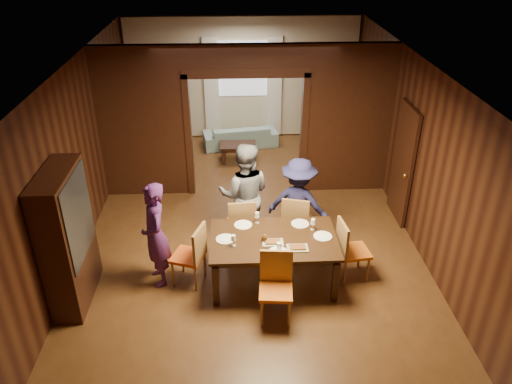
{
  "coord_description": "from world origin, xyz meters",
  "views": [
    {
      "loc": [
        -0.23,
        -7.23,
        4.82
      ],
      "look_at": [
        0.09,
        -0.4,
        1.05
      ],
      "focal_mm": 35.0,
      "sensor_mm": 36.0,
      "label": 1
    }
  ],
  "objects_px": {
    "coffee_table": "(238,152)",
    "sofa": "(240,136)",
    "person_navy": "(298,204)",
    "chair_far_l": "(241,223)",
    "person_grey": "(244,195)",
    "chair_right": "(354,250)",
    "hutch": "(67,239)",
    "chair_left": "(188,254)",
    "chair_near": "(276,289)",
    "person_purple": "(155,235)",
    "chair_far_r": "(296,220)",
    "dining_table": "(273,260)"
  },
  "relations": [
    {
      "from": "person_navy",
      "to": "chair_far_l",
      "type": "bearing_deg",
      "value": 25.24
    },
    {
      "from": "dining_table",
      "to": "chair_left",
      "type": "height_order",
      "value": "chair_left"
    },
    {
      "from": "person_grey",
      "to": "chair_left",
      "type": "xyz_separation_m",
      "value": [
        -0.86,
        -1.04,
        -0.4
      ]
    },
    {
      "from": "person_navy",
      "to": "sofa",
      "type": "bearing_deg",
      "value": -56.89
    },
    {
      "from": "person_grey",
      "to": "sofa",
      "type": "bearing_deg",
      "value": -85.01
    },
    {
      "from": "dining_table",
      "to": "chair_far_l",
      "type": "relative_size",
      "value": 1.89
    },
    {
      "from": "sofa",
      "to": "dining_table",
      "type": "xyz_separation_m",
      "value": [
        0.39,
        -5.12,
        0.13
      ]
    },
    {
      "from": "chair_left",
      "to": "chair_far_l",
      "type": "height_order",
      "value": "same"
    },
    {
      "from": "hutch",
      "to": "coffee_table",
      "type": "bearing_deg",
      "value": 62.15
    },
    {
      "from": "person_purple",
      "to": "sofa",
      "type": "distance_m",
      "value": 5.24
    },
    {
      "from": "chair_right",
      "to": "chair_far_l",
      "type": "distance_m",
      "value": 1.85
    },
    {
      "from": "person_purple",
      "to": "chair_near",
      "type": "relative_size",
      "value": 1.68
    },
    {
      "from": "person_grey",
      "to": "chair_right",
      "type": "distance_m",
      "value": 1.95
    },
    {
      "from": "sofa",
      "to": "chair_left",
      "type": "distance_m",
      "value": 5.15
    },
    {
      "from": "person_navy",
      "to": "chair_far_r",
      "type": "distance_m",
      "value": 0.3
    },
    {
      "from": "person_grey",
      "to": "chair_near",
      "type": "distance_m",
      "value": 1.96
    },
    {
      "from": "chair_left",
      "to": "chair_far_l",
      "type": "bearing_deg",
      "value": 155.21
    },
    {
      "from": "person_navy",
      "to": "chair_right",
      "type": "relative_size",
      "value": 1.61
    },
    {
      "from": "chair_far_l",
      "to": "chair_near",
      "type": "distance_m",
      "value": 1.73
    },
    {
      "from": "chair_far_r",
      "to": "chair_near",
      "type": "xyz_separation_m",
      "value": [
        -0.48,
        -1.72,
        0.0
      ]
    },
    {
      "from": "person_purple",
      "to": "chair_far_r",
      "type": "height_order",
      "value": "person_purple"
    },
    {
      "from": "person_purple",
      "to": "chair_right",
      "type": "xyz_separation_m",
      "value": [
        2.91,
        -0.03,
        -0.33
      ]
    },
    {
      "from": "dining_table",
      "to": "chair_far_l",
      "type": "xyz_separation_m",
      "value": [
        -0.45,
        0.88,
        0.1
      ]
    },
    {
      "from": "chair_far_r",
      "to": "sofa",
      "type": "bearing_deg",
      "value": -64.22
    },
    {
      "from": "dining_table",
      "to": "chair_far_r",
      "type": "xyz_separation_m",
      "value": [
        0.45,
        0.92,
        0.1
      ]
    },
    {
      "from": "chair_right",
      "to": "hutch",
      "type": "xyz_separation_m",
      "value": [
        -4.04,
        -0.28,
        0.52
      ]
    },
    {
      "from": "chair_right",
      "to": "coffee_table",
      "type": "bearing_deg",
      "value": 13.8
    },
    {
      "from": "dining_table",
      "to": "chair_far_l",
      "type": "bearing_deg",
      "value": 117.29
    },
    {
      "from": "dining_table",
      "to": "person_grey",
      "type": "bearing_deg",
      "value": 109.82
    },
    {
      "from": "person_purple",
      "to": "dining_table",
      "type": "relative_size",
      "value": 0.89
    },
    {
      "from": "chair_left",
      "to": "chair_near",
      "type": "bearing_deg",
      "value": 74.79
    },
    {
      "from": "coffee_table",
      "to": "sofa",
      "type": "bearing_deg",
      "value": 85.62
    },
    {
      "from": "chair_left",
      "to": "person_navy",
      "type": "bearing_deg",
      "value": 136.52
    },
    {
      "from": "dining_table",
      "to": "hutch",
      "type": "bearing_deg",
      "value": -175.41
    },
    {
      "from": "chair_far_l",
      "to": "person_purple",
      "type": "bearing_deg",
      "value": 28.02
    },
    {
      "from": "person_grey",
      "to": "person_navy",
      "type": "xyz_separation_m",
      "value": [
        0.86,
        -0.15,
        -0.11
      ]
    },
    {
      "from": "person_grey",
      "to": "chair_near",
      "type": "relative_size",
      "value": 1.83
    },
    {
      "from": "chair_left",
      "to": "hutch",
      "type": "xyz_separation_m",
      "value": [
        -1.58,
        -0.27,
        0.52
      ]
    },
    {
      "from": "person_navy",
      "to": "person_purple",
      "type": "bearing_deg",
      "value": 42.92
    },
    {
      "from": "sofa",
      "to": "chair_right",
      "type": "distance_m",
      "value": 5.32
    },
    {
      "from": "dining_table",
      "to": "hutch",
      "type": "xyz_separation_m",
      "value": [
        -2.83,
        -0.23,
        0.62
      ]
    },
    {
      "from": "chair_near",
      "to": "sofa",
      "type": "bearing_deg",
      "value": 98.55
    },
    {
      "from": "sofa",
      "to": "chair_right",
      "type": "relative_size",
      "value": 1.79
    },
    {
      "from": "person_navy",
      "to": "chair_near",
      "type": "bearing_deg",
      "value": 95.43
    },
    {
      "from": "chair_far_l",
      "to": "person_navy",
      "type": "bearing_deg",
      "value": 179.38
    },
    {
      "from": "chair_near",
      "to": "chair_far_r",
      "type": "bearing_deg",
      "value": 79.51
    },
    {
      "from": "chair_far_r",
      "to": "hutch",
      "type": "bearing_deg",
      "value": 33.77
    },
    {
      "from": "person_purple",
      "to": "dining_table",
      "type": "xyz_separation_m",
      "value": [
        1.7,
        -0.09,
        -0.43
      ]
    },
    {
      "from": "person_navy",
      "to": "chair_far_l",
      "type": "distance_m",
      "value": 0.97
    },
    {
      "from": "person_grey",
      "to": "dining_table",
      "type": "height_order",
      "value": "person_grey"
    }
  ]
}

